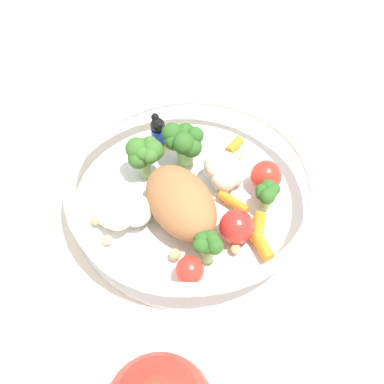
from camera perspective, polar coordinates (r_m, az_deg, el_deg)
The scene contains 3 objects.
ground_plane at distance 0.58m, azimuth -1.20°, elevation -0.03°, with size 2.40×2.40×0.00m, color silver.
food_container at distance 0.55m, azimuth -0.52°, elevation 0.09°, with size 0.25×0.25×0.06m.
folded_napkin at distance 0.73m, azimuth 15.87°, elevation 10.83°, with size 0.14×0.11×0.01m, color white.
Camera 1 is at (0.36, 0.06, 0.45)m, focal length 51.02 mm.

